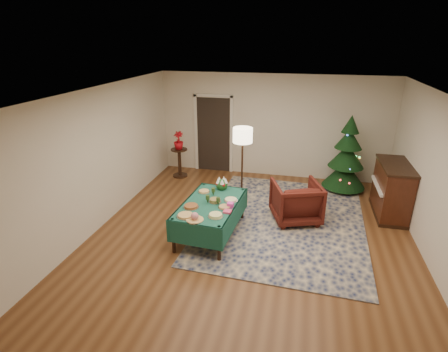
% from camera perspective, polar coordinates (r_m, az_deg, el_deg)
% --- Properties ---
extents(room_shell, '(7.00, 7.00, 7.00)m').
position_cam_1_polar(room_shell, '(6.02, 4.56, 0.29)').
color(room_shell, '#593319').
rests_on(room_shell, ground).
extents(doorway, '(1.08, 0.04, 2.16)m').
position_cam_1_polar(doorway, '(9.66, -1.71, 7.10)').
color(doorway, black).
rests_on(doorway, ground).
extents(rug, '(3.37, 4.33, 0.02)m').
position_cam_1_polar(rug, '(7.40, 9.65, -7.11)').
color(rug, '#121E47').
rests_on(rug, ground).
extents(buffet_table, '(1.13, 1.79, 0.67)m').
position_cam_1_polar(buffet_table, '(6.59, -2.20, -5.44)').
color(buffet_table, black).
rests_on(buffet_table, ground).
extents(platter_0, '(0.31, 0.31, 0.04)m').
position_cam_1_polar(platter_0, '(6.08, -6.31, -6.43)').
color(platter_0, silver).
rests_on(platter_0, buffet_table).
extents(platter_1, '(0.30, 0.30, 0.14)m').
position_cam_1_polar(platter_1, '(5.93, -4.80, -6.73)').
color(platter_1, silver).
rests_on(platter_1, buffet_table).
extents(platter_2, '(0.26, 0.26, 0.06)m').
position_cam_1_polar(platter_2, '(6.03, -1.39, -6.46)').
color(platter_2, silver).
rests_on(platter_2, buffet_table).
extents(platter_3, '(0.29, 0.29, 0.05)m').
position_cam_1_polar(platter_3, '(6.38, -5.40, -4.95)').
color(platter_3, silver).
rests_on(platter_3, buffet_table).
extents(platter_4, '(0.23, 0.23, 0.04)m').
position_cam_1_polar(platter_4, '(6.33, 0.07, -5.08)').
color(platter_4, silver).
rests_on(platter_4, buffet_table).
extents(platter_5, '(0.24, 0.24, 0.06)m').
position_cam_1_polar(platter_5, '(6.54, -1.47, -4.02)').
color(platter_5, silver).
rests_on(platter_5, buffet_table).
extents(platter_6, '(0.26, 0.26, 0.04)m').
position_cam_1_polar(platter_6, '(6.60, 1.13, -3.91)').
color(platter_6, silver).
rests_on(platter_6, buffet_table).
extents(platter_7, '(0.23, 0.23, 0.04)m').
position_cam_1_polar(platter_7, '(6.96, -3.28, -2.53)').
color(platter_7, silver).
rests_on(platter_7, buffet_table).
extents(goblet_0, '(0.07, 0.07, 0.16)m').
position_cam_1_polar(goblet_0, '(6.79, -1.75, -2.53)').
color(goblet_0, '#2D471E').
rests_on(goblet_0, buffet_table).
extents(goblet_1, '(0.07, 0.07, 0.16)m').
position_cam_1_polar(goblet_1, '(6.40, -0.95, -4.12)').
color(goblet_1, '#2D471E').
rests_on(goblet_1, buffet_table).
extents(goblet_2, '(0.07, 0.07, 0.16)m').
position_cam_1_polar(goblet_2, '(6.49, -2.69, -3.76)').
color(goblet_2, '#2D471E').
rests_on(goblet_2, buffet_table).
extents(napkin_stack, '(0.14, 0.14, 0.04)m').
position_cam_1_polar(napkin_stack, '(6.18, 0.56, -5.81)').
color(napkin_stack, '#E7406C').
rests_on(napkin_stack, buffet_table).
extents(gift_box, '(0.11, 0.11, 0.09)m').
position_cam_1_polar(gift_box, '(6.35, 1.04, -4.73)').
color(gift_box, '#E03EB0').
rests_on(gift_box, buffet_table).
extents(centerpiece, '(0.24, 0.24, 0.28)m').
position_cam_1_polar(centerpiece, '(7.05, -0.37, -1.27)').
color(centerpiece, '#1E4C1E').
rests_on(centerpiece, buffet_table).
extents(armchair, '(1.13, 1.10, 0.93)m').
position_cam_1_polar(armchair, '(7.27, 11.67, -3.79)').
color(armchair, '#46150F').
rests_on(armchair, ground).
extents(floor_lamp, '(0.43, 0.43, 1.75)m').
position_cam_1_polar(floor_lamp, '(7.54, 3.06, 5.90)').
color(floor_lamp, '#A57F3F').
rests_on(floor_lamp, ground).
extents(side_table, '(0.43, 0.43, 0.78)m').
position_cam_1_polar(side_table, '(9.48, -7.25, 2.10)').
color(side_table, black).
rests_on(side_table, ground).
extents(potted_plant, '(0.26, 0.47, 0.26)m').
position_cam_1_polar(potted_plant, '(9.32, -7.41, 5.17)').
color(potted_plant, '#AD0C15').
rests_on(potted_plant, side_table).
extents(christmas_tree, '(1.13, 1.13, 1.87)m').
position_cam_1_polar(christmas_tree, '(8.93, 19.38, 2.89)').
color(christmas_tree, black).
rests_on(christmas_tree, ground).
extents(piano, '(0.63, 1.32, 1.14)m').
position_cam_1_polar(piano, '(8.11, 25.67, -2.13)').
color(piano, black).
rests_on(piano, ground).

